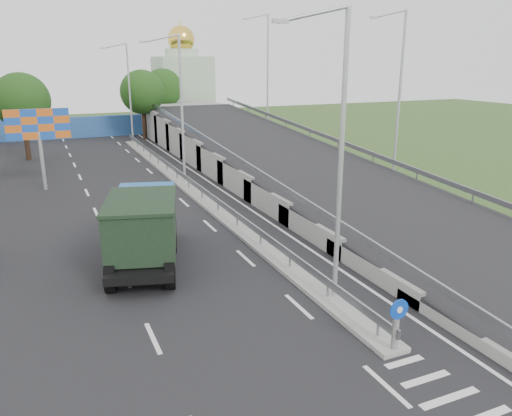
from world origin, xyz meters
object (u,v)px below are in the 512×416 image
sign_bollard (396,324)px  billboard (38,129)px  lamp_post_near (337,145)px  lamp_post_mid (179,102)px  lamp_post_far (127,88)px  church (183,85)px  dump_truck (144,225)px

sign_bollard → billboard: (-9.00, 25.83, 3.15)m
lamp_post_near → lamp_post_mid: size_ratio=1.00×
lamp_post_far → church: bearing=54.8°
billboard → dump_truck: size_ratio=0.73×
lamp_post_near → lamp_post_mid: 20.00m
sign_bollard → billboard: size_ratio=0.30×
sign_bollard → billboard: 27.53m
lamp_post_mid → church: (9.89, 34.00, -0.50)m
sign_bollard → lamp_post_far: lamp_post_far is taller
sign_bollard → lamp_post_mid: bearing=89.7°
lamp_post_near → church: 54.90m
sign_bollard → dump_truck: dump_truck is taller
sign_bollard → church: 58.84m
lamp_post_near → lamp_post_far: (0.00, 40.00, 0.00)m
lamp_post_mid → billboard: 9.47m
lamp_post_near → lamp_post_far: 40.00m
lamp_post_mid → sign_bollard: bearing=-90.3°
lamp_post_far → billboard: size_ratio=1.83×
sign_bollard → lamp_post_near: (0.11, 3.83, 4.77)m
church → dump_truck: (-15.36, -47.61, -3.57)m
billboard → dump_truck: billboard is taller
lamp_post_near → dump_truck: lamp_post_near is taller
sign_bollard → church: (10.00, 57.83, 4.28)m
lamp_post_near → church: (9.89, 54.00, -0.50)m
lamp_post_far → church: size_ratio=0.73×
lamp_post_mid → dump_truck: 15.22m
sign_bollard → lamp_post_mid: lamp_post_mid is taller
sign_bollard → lamp_post_far: size_ratio=0.17×
sign_bollard → dump_truck: (-5.36, 10.22, 0.71)m
dump_truck → sign_bollard: bearing=-46.6°
lamp_post_mid → lamp_post_near: bearing=-90.0°
dump_truck → church: bearing=87.8°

